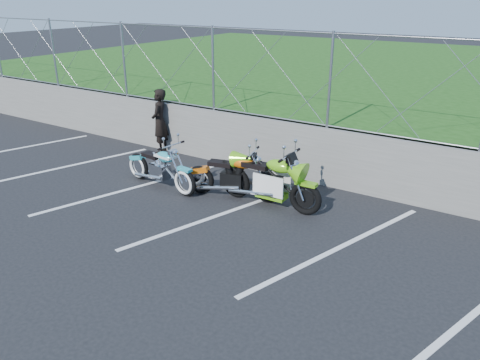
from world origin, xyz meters
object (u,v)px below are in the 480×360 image
Objects in this scene: cruiser_turquoise at (161,169)px; person_standing at (160,121)px; naked_orange at (235,178)px; sportbike_green at (271,183)px.

cruiser_turquoise is 1.25× the size of person_standing.
cruiser_turquoise is at bearing 17.87° from person_standing.
cruiser_turquoise is 1.71m from naked_orange.
sportbike_green is 4.38m from person_standing.
cruiser_turquoise is at bearing -170.68° from sportbike_green.
sportbike_green is 1.31× the size of person_standing.
naked_orange is at bearing -176.59° from sportbike_green.
cruiser_turquoise is at bearing 179.40° from naked_orange.
person_standing reaches higher than cruiser_turquoise.
naked_orange is 1.22× the size of person_standing.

